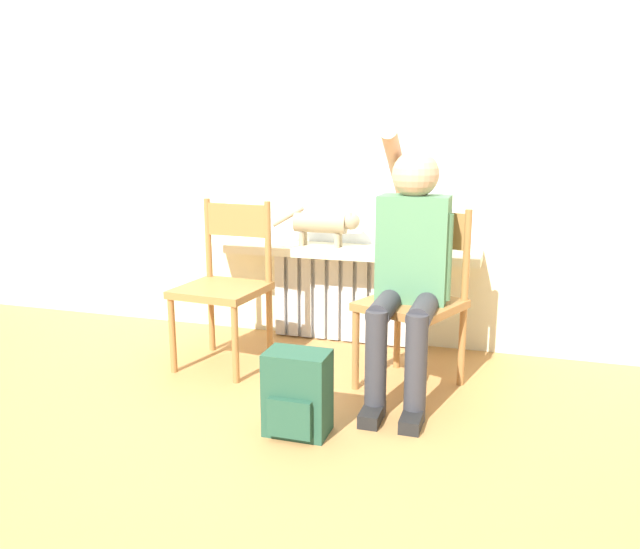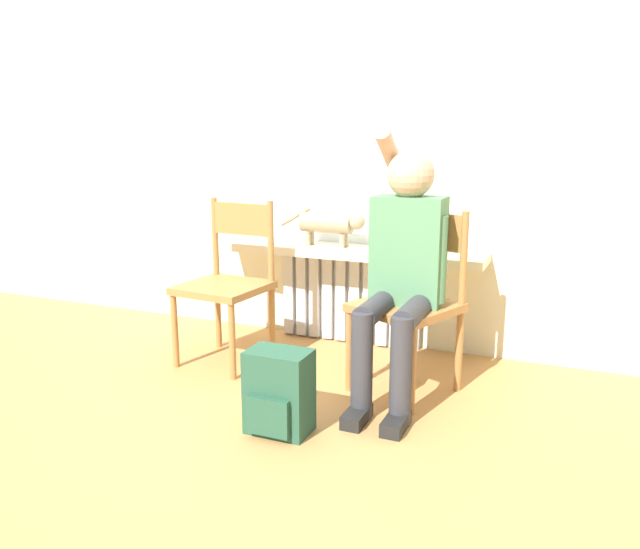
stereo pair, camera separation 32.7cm
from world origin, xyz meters
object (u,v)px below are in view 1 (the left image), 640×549
(chair_left, at_px, (225,282))
(cat, at_px, (325,223))
(person, at_px, (410,260))
(backpack, at_px, (297,394))
(chair_right, at_px, (415,297))

(chair_left, bearing_deg, cat, 50.59)
(person, height_order, backpack, person)
(chair_right, xyz_separation_m, cat, (-0.61, 0.45, 0.29))
(chair_left, height_order, chair_right, same)
(cat, bearing_deg, person, -43.24)
(chair_left, height_order, backpack, chair_left)
(person, height_order, cat, person)
(chair_right, height_order, cat, chair_right)
(chair_left, distance_m, chair_right, 1.05)
(chair_left, distance_m, person, 1.06)
(cat, distance_m, backpack, 1.29)
(chair_right, bearing_deg, person, -76.94)
(cat, bearing_deg, chair_right, -36.53)
(cat, bearing_deg, backpack, -79.08)
(chair_left, bearing_deg, backpack, -41.07)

